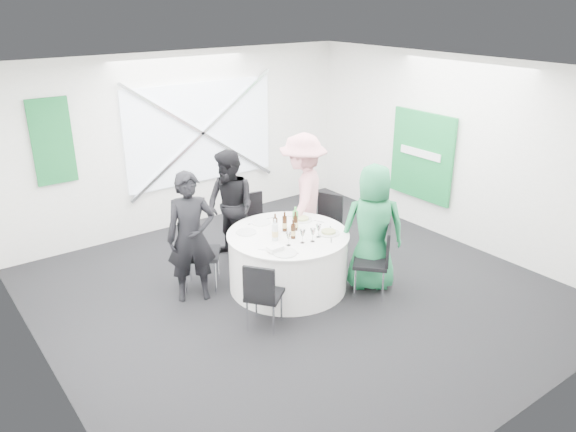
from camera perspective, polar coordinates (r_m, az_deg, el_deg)
floor at (r=7.32m, az=0.94°, el=-7.76°), size 6.00×6.00×0.00m
ceiling at (r=6.42m, az=1.10°, el=14.55°), size 6.00×6.00×0.00m
wall_back at (r=9.20m, az=-10.55°, el=7.50°), size 6.00×0.00×6.00m
wall_front at (r=4.92m, az=23.02°, el=-6.74°), size 6.00×0.00×6.00m
wall_left at (r=5.57m, az=-24.30°, el=-3.59°), size 0.00×6.00×6.00m
wall_right at (r=8.82m, az=16.75°, el=6.34°), size 0.00×6.00×6.00m
window_panel at (r=9.28m, az=-8.81°, el=8.36°), size 2.60×0.03×1.60m
window_brace_a at (r=9.24m, az=-8.69°, el=8.32°), size 2.63×0.05×1.84m
window_brace_b at (r=9.24m, az=-8.69°, el=8.32°), size 2.63×0.05×1.84m
green_banner at (r=8.43m, az=-22.83°, el=6.98°), size 0.55×0.04×1.20m
green_sign at (r=9.18m, az=13.43°, el=5.95°), size 0.05×1.20×1.40m
banquet_table at (r=7.28m, az=0.00°, el=-4.54°), size 1.56×1.56×0.76m
chair_back at (r=8.13m, az=-3.57°, el=-0.45°), size 0.48×0.49×0.92m
chair_back_left at (r=7.26m, az=-9.58°, el=-3.08°), size 0.64×0.64×1.01m
chair_back_right at (r=8.17m, az=3.95°, el=-0.44°), size 0.55×0.54×0.90m
chair_front_right at (r=7.10m, az=9.12°, el=-4.07°), size 0.60×0.60×0.93m
chair_front_left at (r=6.33m, az=-2.64°, el=-7.70°), size 0.54×0.54×0.84m
person_man_back_left at (r=6.95m, az=-9.80°, el=-2.15°), size 0.71×0.61×1.65m
person_man_back at (r=7.87m, az=-5.91°, el=0.84°), size 0.55×0.85×1.62m
person_woman_pink at (r=7.99m, az=1.51°, el=2.00°), size 1.24×1.18×1.81m
person_woman_green at (r=7.19m, az=8.60°, el=-1.21°), size 0.97×0.90×1.66m
plate_back at (r=7.45m, az=-2.74°, el=-0.67°), size 0.25×0.25×0.01m
plate_back_left at (r=7.16m, az=-4.27°, el=-1.64°), size 0.26×0.26×0.01m
plate_back_right at (r=7.53m, az=1.44°, el=-0.31°), size 0.28×0.28×0.04m
plate_front_right at (r=7.14m, az=4.14°, el=-1.67°), size 0.28×0.28×0.04m
plate_front_left at (r=6.58m, az=-0.33°, el=-3.77°), size 0.28×0.28×0.01m
napkin at (r=6.62m, az=-1.32°, el=-3.30°), size 0.19×0.13×0.05m
beer_bottle_a at (r=7.08m, az=-1.31°, el=-1.03°), size 0.06×0.06×0.27m
beer_bottle_b at (r=7.16m, az=-0.34°, el=-0.80°), size 0.06×0.06×0.26m
beer_bottle_c at (r=7.19m, az=0.75°, el=-0.74°), size 0.06×0.06×0.25m
beer_bottle_d at (r=6.95m, az=0.52°, el=-1.58°), size 0.06×0.06×0.24m
green_water_bottle at (r=7.25m, az=0.75°, el=-0.39°), size 0.08×0.08×0.29m
clear_water_bottle at (r=6.89m, az=-1.33°, el=-1.64°), size 0.08×0.08×0.28m
wine_glass_a at (r=6.85m, az=2.54°, el=-1.65°), size 0.07×0.07×0.17m
wine_glass_b at (r=6.81m, az=1.49°, el=-1.78°), size 0.07×0.07×0.17m
wine_glass_c at (r=6.74m, az=0.06°, el=-2.04°), size 0.07×0.07×0.17m
wine_glass_d at (r=6.98m, az=3.13°, el=-1.21°), size 0.07×0.07×0.17m
fork_a at (r=6.94m, az=4.41°, el=-2.48°), size 0.11×0.12×0.01m
knife_a at (r=7.29m, az=4.34°, el=-1.25°), size 0.10×0.13×0.01m
fork_b at (r=7.50m, az=3.17°, el=-0.55°), size 0.08×0.14×0.01m
knife_b at (r=7.65m, az=0.40°, el=-0.06°), size 0.09×0.14×0.01m
fork_c at (r=7.61m, az=-1.77°, el=-0.20°), size 0.15×0.03×0.01m
knife_c at (r=7.44m, az=-3.61°, el=-0.75°), size 0.15×0.02×0.01m
fork_d at (r=6.67m, az=-2.51°, el=-3.47°), size 0.11×0.12×0.01m
knife_d at (r=6.60m, az=0.46°, el=-3.75°), size 0.11×0.12×0.01m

